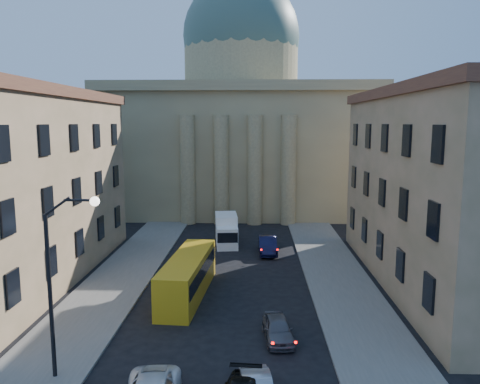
# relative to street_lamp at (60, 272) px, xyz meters

# --- Properties ---
(sidewalk_left) EXTENTS (5.00, 60.00, 0.15)m
(sidewalk_left) POSITION_rel_street_lamp_xyz_m (-1.53, 10.00, -5.21)
(sidewalk_left) COLOR #62605A
(sidewalk_left) RESTS_ON ground
(sidewalk_right) EXTENTS (5.00, 60.00, 0.15)m
(sidewalk_right) POSITION_rel_street_lamp_xyz_m (15.47, 10.00, -5.21)
(sidewalk_right) COLOR #62605A
(sidewalk_right) RESTS_ON ground
(church) EXTENTS (68.02, 28.76, 36.60)m
(church) POSITION_rel_street_lamp_xyz_m (6.97, 47.47, 6.59)
(church) COLOR #897854
(church) RESTS_ON ground
(building_left) EXTENTS (11.60, 26.60, 14.70)m
(building_left) POSITION_rel_street_lamp_xyz_m (-10.03, 14.00, 2.14)
(building_left) COLOR tan
(building_left) RESTS_ON ground
(building_right) EXTENTS (11.60, 26.60, 14.70)m
(building_right) POSITION_rel_street_lamp_xyz_m (23.97, 14.00, 2.14)
(building_right) COLOR tan
(building_right) RESTS_ON ground
(street_lamp) EXTENTS (2.62, 0.44, 8.83)m
(street_lamp) POSITION_rel_street_lamp_xyz_m (0.00, 0.00, 0.00)
(street_lamp) COLOR black
(street_lamp) RESTS_ON ground
(car_right_far) EXTENTS (1.89, 3.92, 1.29)m
(car_right_far) POSITION_rel_street_lamp_xyz_m (10.29, 4.40, -4.64)
(car_right_far) COLOR #545358
(car_right_far) RESTS_ON ground
(car_right_distant) EXTENTS (1.78, 4.73, 1.54)m
(car_right_distant) POSITION_rel_street_lamp_xyz_m (10.19, 21.97, -4.51)
(car_right_distant) COLOR black
(car_right_distant) RESTS_ON ground
(city_bus) EXTENTS (3.03, 10.10, 2.81)m
(city_bus) POSITION_rel_street_lamp_xyz_m (4.29, 11.03, -3.78)
(city_bus) COLOR gold
(city_bus) RESTS_ON ground
(box_truck) EXTENTS (2.60, 5.49, 2.92)m
(box_truck) POSITION_rel_street_lamp_xyz_m (6.16, 25.16, -3.90)
(box_truck) COLOR white
(box_truck) RESTS_ON ground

